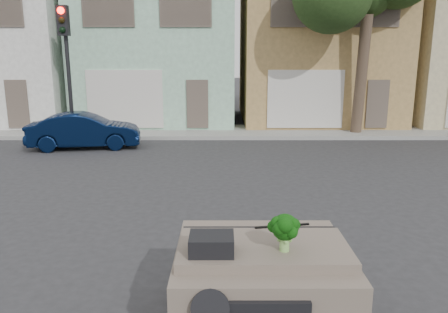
{
  "coord_description": "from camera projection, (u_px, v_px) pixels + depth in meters",
  "views": [
    {
      "loc": [
        -0.45,
        -7.72,
        3.19
      ],
      "look_at": [
        -0.44,
        0.5,
        1.3
      ],
      "focal_mm": 35.0,
      "sensor_mm": 36.0,
      "label": 1
    }
  ],
  "objects": [
    {
      "name": "wiper_arm",
      "position": [
        282.0,
        226.0,
        5.43
      ],
      "size": [
        0.69,
        0.15,
        0.02
      ],
      "primitive_type": "cube",
      "rotation": [
        0.0,
        0.0,
        0.17
      ],
      "color": "black",
      "rests_on": "car_dashboard"
    },
    {
      "name": "traffic_signal",
      "position": [
        68.0,
        73.0,
        16.91
      ],
      "size": [
        0.4,
        0.4,
        5.1
      ],
      "primitive_type": "cube",
      "color": "black",
      "rests_on": "ground"
    },
    {
      "name": "townhouse_tan",
      "position": [
        314.0,
        44.0,
        21.52
      ],
      "size": [
        7.2,
        8.2,
        7.55
      ],
      "primitive_type": "cube",
      "color": "#AB874F",
      "rests_on": "ground"
    },
    {
      "name": "ground_plane",
      "position": [
        247.0,
        229.0,
        8.23
      ],
      "size": [
        120.0,
        120.0,
        0.0
      ],
      "primitive_type": "plane",
      "color": "#303033",
      "rests_on": "ground"
    },
    {
      "name": "sidewalk",
      "position": [
        234.0,
        132.0,
        18.45
      ],
      "size": [
        40.0,
        3.0,
        0.15
      ],
      "primitive_type": "cube",
      "color": "gray",
      "rests_on": "ground"
    },
    {
      "name": "tree_near",
      "position": [
        365.0,
        28.0,
        16.84
      ],
      "size": [
        4.4,
        4.0,
        8.5
      ],
      "primitive_type": "cube",
      "color": "#223916",
      "rests_on": "ground"
    },
    {
      "name": "car_dashboard",
      "position": [
        261.0,
        283.0,
        5.19
      ],
      "size": [
        2.0,
        1.8,
        1.12
      ],
      "primitive_type": "cube",
      "color": "#706255",
      "rests_on": "ground"
    },
    {
      "name": "navy_sedan",
      "position": [
        86.0,
        148.0,
        15.53
      ],
      "size": [
        3.99,
        1.91,
        1.26
      ],
      "primitive_type": "imported",
      "rotation": [
        0.0,
        0.0,
        1.73
      ],
      "color": "black",
      "rests_on": "ground"
    },
    {
      "name": "instrument_hump",
      "position": [
        212.0,
        244.0,
        4.7
      ],
      "size": [
        0.48,
        0.38,
        0.2
      ],
      "primitive_type": "cube",
      "color": "black",
      "rests_on": "car_dashboard"
    },
    {
      "name": "broccoli",
      "position": [
        285.0,
        232.0,
        4.71
      ],
      "size": [
        0.5,
        0.5,
        0.43
      ],
      "primitive_type": "cube",
      "rotation": [
        0.0,
        0.0,
        0.81
      ],
      "color": "#0B3608",
      "rests_on": "car_dashboard"
    },
    {
      "name": "townhouse_mint",
      "position": [
        162.0,
        44.0,
        21.52
      ],
      "size": [
        7.2,
        8.2,
        7.55
      ],
      "primitive_type": "cube",
      "color": "#9ECEAE",
      "rests_on": "ground"
    },
    {
      "name": "townhouse_white",
      "position": [
        10.0,
        44.0,
        21.51
      ],
      "size": [
        7.2,
        8.2,
        7.55
      ],
      "primitive_type": "cube",
      "color": "silver",
      "rests_on": "ground"
    }
  ]
}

